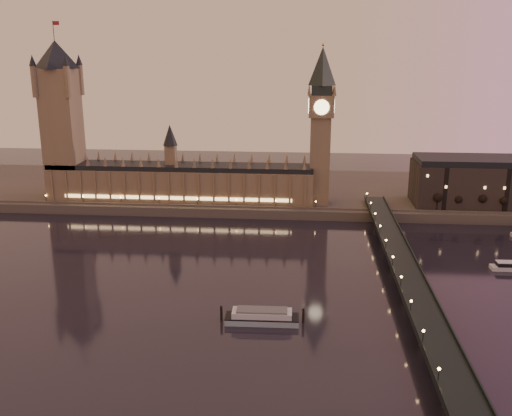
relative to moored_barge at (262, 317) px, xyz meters
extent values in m
plane|color=black|center=(-28.52, 43.71, -2.65)|extent=(700.00, 700.00, 0.00)
cube|color=#423D35|center=(1.48, 208.71, 0.35)|extent=(560.00, 130.00, 6.00)
cube|color=brown|center=(-68.52, 164.71, 14.35)|extent=(180.00, 26.00, 22.00)
cube|color=black|center=(-68.52, 164.71, 26.95)|extent=(180.00, 22.00, 3.20)
cube|color=#FFCC7F|center=(-68.52, 151.21, 8.35)|extent=(153.00, 0.25, 2.20)
cube|color=brown|center=(-148.52, 164.71, 47.35)|extent=(22.00, 22.00, 88.00)
cone|color=black|center=(-148.52, 164.71, 100.35)|extent=(31.68, 31.68, 18.00)
cylinder|color=black|center=(-148.52, 164.71, 115.35)|extent=(0.44, 0.44, 12.00)
cube|color=maroon|center=(-146.32, 164.71, 119.85)|extent=(4.00, 0.15, 2.50)
cube|color=brown|center=(25.48, 164.71, 32.35)|extent=(13.00, 13.00, 58.00)
cube|color=brown|center=(25.48, 164.71, 68.35)|extent=(16.00, 16.00, 14.00)
cylinder|color=#FFEAA5|center=(25.48, 156.53, 68.35)|extent=(9.60, 0.35, 9.60)
cylinder|color=#FFEAA5|center=(17.30, 164.71, 68.35)|extent=(0.35, 9.60, 9.60)
cube|color=black|center=(25.48, 164.71, 78.35)|extent=(13.00, 13.00, 6.00)
cone|color=black|center=(25.48, 164.71, 93.35)|extent=(17.68, 17.68, 24.00)
sphere|color=gold|center=(25.48, 164.71, 106.35)|extent=(2.00, 2.00, 2.00)
cube|color=black|center=(63.48, 43.71, 5.35)|extent=(13.00, 260.00, 2.00)
cube|color=black|center=(57.18, 43.71, 6.85)|extent=(0.60, 260.00, 1.00)
cube|color=black|center=(69.78, 43.71, 6.85)|extent=(0.60, 260.00, 1.00)
cube|color=black|center=(143.48, 170.71, 17.35)|extent=(110.00, 36.00, 28.00)
cube|color=black|center=(143.48, 170.71, 33.35)|extent=(108.00, 34.00, 4.00)
cylinder|color=black|center=(99.43, 152.71, 7.47)|extent=(0.70, 0.70, 8.24)
sphere|color=black|center=(99.43, 152.71, 11.77)|extent=(5.49, 5.49, 5.49)
cylinder|color=black|center=(113.96, 152.71, 7.47)|extent=(0.70, 0.70, 8.24)
sphere|color=black|center=(113.96, 152.71, 11.77)|extent=(5.49, 5.49, 5.49)
cylinder|color=black|center=(128.49, 152.71, 7.47)|extent=(0.70, 0.70, 8.24)
sphere|color=black|center=(128.49, 152.71, 11.77)|extent=(5.49, 5.49, 5.49)
cylinder|color=black|center=(143.01, 152.71, 7.47)|extent=(0.70, 0.70, 8.24)
sphere|color=black|center=(143.01, 152.71, 11.77)|extent=(5.49, 5.49, 5.49)
cube|color=#8AA3B0|center=(0.00, -0.01, -1.45)|extent=(29.70, 9.03, 2.40)
cube|color=black|center=(0.00, -0.01, -0.02)|extent=(29.70, 9.03, 0.46)
cube|color=silver|center=(0.00, -0.01, 1.41)|extent=(24.15, 7.97, 2.40)
cube|color=#595B5E|center=(0.00, -0.01, 2.93)|extent=(20.44, 6.95, 0.65)
cylinder|color=black|center=(-16.59, 0.58, 0.49)|extent=(1.01, 1.01, 6.27)
cylinder|color=black|center=(16.59, 1.40, 0.49)|extent=(1.01, 1.01, 6.27)
camera|label=1|loc=(15.75, -208.34, 104.04)|focal=40.00mm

